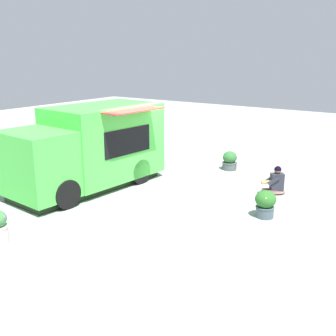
# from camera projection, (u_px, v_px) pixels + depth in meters

# --- Properties ---
(ground_plane) EXTENTS (40.00, 40.00, 0.00)m
(ground_plane) POSITION_uv_depth(u_px,v_px,m) (163.00, 190.00, 12.15)
(ground_plane) COLOR #93A299
(food_truck) EXTENTS (2.92, 4.89, 2.42)m
(food_truck) POSITION_uv_depth(u_px,v_px,m) (89.00, 150.00, 12.17)
(food_truck) COLOR #4CD049
(food_truck) RESTS_ON ground_plane
(person_customer) EXTENTS (0.73, 0.70, 0.82)m
(person_customer) POSITION_uv_depth(u_px,v_px,m) (276.00, 183.00, 11.81)
(person_customer) COLOR #7D5954
(person_customer) RESTS_ON ground_plane
(planter_flowering_far) EXTENTS (0.51, 0.51, 0.69)m
(planter_flowering_far) POSITION_uv_depth(u_px,v_px,m) (265.00, 203.00, 10.06)
(planter_flowering_far) COLOR #45545C
(planter_flowering_far) RESTS_ON ground_plane
(planter_flowering_side) EXTENTS (0.52, 0.52, 0.65)m
(planter_flowering_side) POSITION_uv_depth(u_px,v_px,m) (230.00, 161.00, 14.25)
(planter_flowering_side) COLOR #4A5253
(planter_flowering_side) RESTS_ON ground_plane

